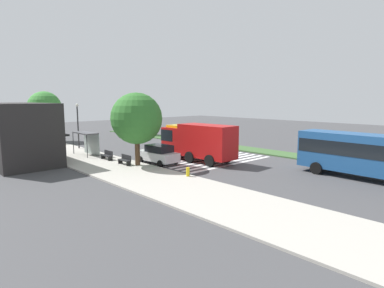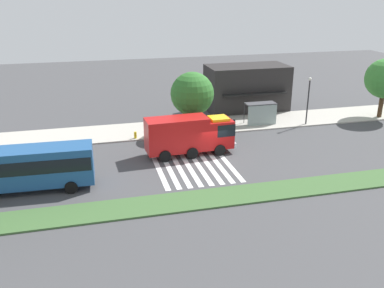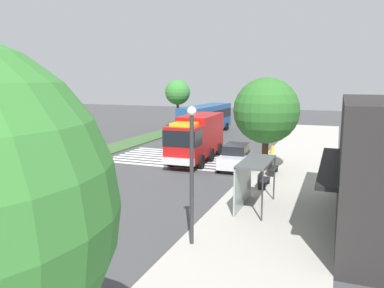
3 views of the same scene
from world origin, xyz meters
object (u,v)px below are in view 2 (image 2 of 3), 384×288
Objects in this scene: fire_truck at (191,134)px; sidewalk_tree_far_west at (192,94)px; transit_bus at (14,167)px; bench_near_shelter at (228,123)px; bus_stop_shelter at (261,110)px; bench_west_of_shelter at (200,125)px; street_lamp at (308,96)px; fire_hydrant at (135,135)px; parked_car_mid at (196,132)px.

fire_truck is 6.56m from sidewalk_tree_far_west.
transit_bus is 7.51× the size of bench_near_shelter.
sidewalk_tree_far_west reaches higher than bus_stop_shelter.
bench_west_of_shelter is at bearing -146.37° from transit_bus.
street_lamp is 7.78× the size of fire_hydrant.
sidewalk_tree_far_west is at bearing 72.22° from fire_truck.
fire_hydrant is at bearing -175.46° from sidewalk_tree_far_west.
fire_truck is at bearing -49.08° from fire_hydrant.
street_lamp is (13.71, 1.80, 2.47)m from parked_car_mid.
bench_west_of_shelter is at bearing 64.26° from parked_car_mid.
bench_near_shelter is (-4.00, -0.04, -1.30)m from bus_stop_shelter.
bench_near_shelter is (5.98, 6.61, -1.45)m from fire_truck.
transit_bus is at bearing -137.01° from fire_hydrant.
sidewalk_tree_far_west is at bearing 178.31° from street_lamp.
bench_near_shelter is 10.74m from fire_hydrant.
parked_car_mid is 0.82× the size of street_lamp.
sidewalk_tree_far_west is (-13.53, 0.40, 1.00)m from street_lamp.
parked_car_mid is 9.10m from bus_stop_shelter.
sidewalk_tree_far_west is (0.19, 2.20, 3.48)m from parked_car_mid.
bus_stop_shelter is at bearing 0.56° from bench_near_shelter.
bench_near_shelter is at bearing -150.59° from transit_bus.
bench_near_shelter reaches higher than fire_hydrant.
parked_car_mid is 18.48m from transit_bus.
street_lamp is (12.50, -1.10, 2.81)m from bench_west_of_shelter.
street_lamp is at bearing -159.98° from transit_bus.
sidewalk_tree_far_west is (1.60, 5.91, 2.36)m from fire_truck.
fire_truck is 1.30× the size of sidewalk_tree_far_west.
sidewalk_tree_far_west reaches higher than parked_car_mid.
parked_car_mid is 2.79× the size of bench_near_shelter.
transit_bus is at bearing -166.57° from fire_truck.
fire_hydrant is at bearing -175.15° from bus_stop_shelter.
parked_car_mid is 6.38× the size of fire_hydrant.
bench_west_of_shelter is at bearing 174.95° from street_lamp.
sidewalk_tree_far_west is at bearing -146.54° from transit_bus.
sidewalk_tree_far_west reaches higher than bench_near_shelter.
parked_car_mid reaches higher than bench_west_of_shelter.
bench_near_shelter is at bearing 0.00° from bench_west_of_shelter.
fire_truck is at bearing -161.99° from transit_bus.
bus_stop_shelter is at bearing 15.93° from parked_car_mid.
parked_car_mid is 2.79× the size of bench_west_of_shelter.
sidewalk_tree_far_west is at bearing -174.92° from bus_stop_shelter.
fire_truck is 1.58× the size of street_lamp.
street_lamp is 13.57m from sidewalk_tree_far_west.
transit_bus is 1.82× the size of sidewalk_tree_far_west.
bench_near_shelter is 0.29× the size of street_lamp.
transit_bus is at bearing -152.58° from bench_near_shelter.
bench_near_shelter is (4.56, 2.91, -0.34)m from parked_car_mid.
fire_truck is 1.92× the size of parked_car_mid.
sidewalk_tree_far_west is (-1.03, -0.70, 3.81)m from bench_west_of_shelter.
street_lamp is (5.15, -1.14, 1.52)m from bus_stop_shelter.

